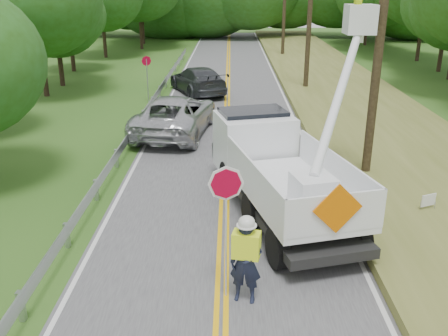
{
  "coord_description": "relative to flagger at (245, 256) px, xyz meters",
  "views": [
    {
      "loc": [
        0.17,
        -7.35,
        6.58
      ],
      "look_at": [
        0.0,
        6.0,
        1.5
      ],
      "focal_mm": 39.41,
      "sensor_mm": 36.0,
      "label": 1
    }
  ],
  "objects": [
    {
      "name": "utility_poles",
      "position": [
        4.49,
        15.27,
        4.15
      ],
      "size": [
        1.6,
        43.3,
        10.0
      ],
      "color": "black",
      "rests_on": "ground"
    },
    {
      "name": "tall_grass_verge",
      "position": [
        6.59,
        12.26,
        -0.97
      ],
      "size": [
        7.0,
        96.0,
        0.3
      ],
      "primitive_type": "cube",
      "color": "#5B6227",
      "rests_on": "ground"
    },
    {
      "name": "yard_sign",
      "position": [
        5.5,
        4.12,
        -0.57
      ],
      "size": [
        0.49,
        0.24,
        0.76
      ],
      "color": "white",
      "rests_on": "ground"
    },
    {
      "name": "suv_darkgrey",
      "position": [
        -2.36,
        21.39,
        -0.29
      ],
      "size": [
        4.29,
        6.04,
        1.62
      ],
      "primitive_type": "imported",
      "rotation": [
        0.0,
        0.0,
        3.54
      ],
      "color": "#373A3F",
      "rests_on": "road"
    },
    {
      "name": "stop_sign_permanent",
      "position": [
        -5.08,
        18.89,
        0.66
      ],
      "size": [
        0.51,
        0.3,
        2.66
      ],
      "color": "#A3A6AA",
      "rests_on": "ground"
    },
    {
      "name": "suv_silver",
      "position": [
        -2.85,
        12.65,
        -0.22
      ],
      "size": [
        3.75,
        6.67,
        1.76
      ],
      "primitive_type": "imported",
      "rotation": [
        0.0,
        0.0,
        3.0
      ],
      "color": "#B8BABF",
      "rests_on": "road"
    },
    {
      "name": "bucket_truck",
      "position": [
        1.11,
        5.39,
        0.49
      ],
      "size": [
        5.19,
        7.67,
        7.09
      ],
      "color": "black",
      "rests_on": "road"
    },
    {
      "name": "road",
      "position": [
        -0.51,
        12.26,
        -1.11
      ],
      "size": [
        7.2,
        96.0,
        0.03
      ],
      "color": "#454547",
      "rests_on": "ground"
    },
    {
      "name": "flagger",
      "position": [
        0.0,
        0.0,
        0.0
      ],
      "size": [
        1.19,
        0.59,
        3.09
      ],
      "color": "#191E33",
      "rests_on": "road"
    },
    {
      "name": "guardrail",
      "position": [
        -4.53,
        13.16,
        -0.56
      ],
      "size": [
        0.18,
        48.0,
        0.77
      ],
      "color": "#A3A6AA",
      "rests_on": "ground"
    }
  ]
}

